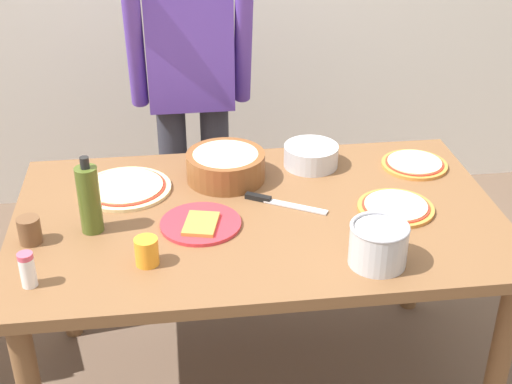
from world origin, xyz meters
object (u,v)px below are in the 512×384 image
(dining_table, at_px, (258,236))
(pizza_cooked_on_tray, at_px, (414,164))
(olive_oil_bottle, at_px, (89,199))
(mixing_bowl_steel, at_px, (311,156))
(cup_orange, at_px, (147,251))
(chef_knife, at_px, (276,202))
(popcorn_bowl, at_px, (226,163))
(salt_shaker, at_px, (27,270))
(person_cook, at_px, (191,83))
(steel_pot, at_px, (378,244))
(plate_with_slice, at_px, (201,224))
(pizza_raw_on_board, at_px, (126,188))
(cup_small_brown, at_px, (30,230))
(pizza_second_cooked, at_px, (396,207))

(dining_table, distance_m, pizza_cooked_on_tray, 0.68)
(olive_oil_bottle, bearing_deg, mixing_bowl_steel, 24.94)
(cup_orange, xyz_separation_m, chef_knife, (0.43, 0.30, -0.04))
(cup_orange, height_order, chef_knife, cup_orange)
(mixing_bowl_steel, relative_size, cup_orange, 2.35)
(mixing_bowl_steel, bearing_deg, popcorn_bowl, -168.41)
(salt_shaker, relative_size, chef_knife, 0.40)
(person_cook, height_order, steel_pot, person_cook)
(steel_pot, height_order, cup_orange, steel_pot)
(plate_with_slice, relative_size, mixing_bowl_steel, 1.30)
(pizza_raw_on_board, bearing_deg, cup_small_brown, -132.85)
(dining_table, distance_m, pizza_raw_on_board, 0.50)
(dining_table, relative_size, pizza_raw_on_board, 5.05)
(plate_with_slice, bearing_deg, mixing_bowl_steel, 41.10)
(pizza_second_cooked, height_order, olive_oil_bottle, olive_oil_bottle)
(pizza_second_cooked, xyz_separation_m, cup_orange, (-0.81, -0.21, 0.03))
(mixing_bowl_steel, xyz_separation_m, salt_shaker, (-0.92, -0.63, 0.01))
(dining_table, bearing_deg, popcorn_bowl, 108.20)
(mixing_bowl_steel, bearing_deg, steel_pot, -83.93)
(dining_table, relative_size, cup_orange, 18.82)
(pizza_raw_on_board, distance_m, steel_pot, 0.92)
(cup_orange, bearing_deg, person_cook, 79.67)
(popcorn_bowl, bearing_deg, olive_oil_bottle, -146.91)
(popcorn_bowl, distance_m, mixing_bowl_steel, 0.33)
(cup_small_brown, bearing_deg, cup_orange, -24.54)
(person_cook, distance_m, salt_shaker, 1.19)
(pizza_second_cooked, relative_size, salt_shaker, 2.39)
(dining_table, relative_size, cup_small_brown, 18.82)
(pizza_raw_on_board, distance_m, pizza_cooked_on_tray, 1.06)
(person_cook, height_order, cup_small_brown, person_cook)
(pizza_second_cooked, bearing_deg, salt_shaker, -166.40)
(popcorn_bowl, bearing_deg, pizza_raw_on_board, -173.55)
(dining_table, distance_m, olive_oil_bottle, 0.57)
(mixing_bowl_steel, distance_m, steel_pot, 0.65)
(pizza_cooked_on_tray, bearing_deg, popcorn_bowl, -179.16)
(pizza_cooked_on_tray, distance_m, chef_knife, 0.59)
(person_cook, relative_size, steel_pot, 9.34)
(mixing_bowl_steel, distance_m, salt_shaker, 1.12)
(cup_orange, relative_size, salt_shaker, 0.80)
(steel_pot, distance_m, cup_orange, 0.67)
(mixing_bowl_steel, xyz_separation_m, cup_orange, (-0.60, -0.57, 0.00))
(popcorn_bowl, bearing_deg, plate_with_slice, -109.42)
(pizza_cooked_on_tray, bearing_deg, cup_small_brown, -165.33)
(pizza_second_cooked, relative_size, plate_with_slice, 0.98)
(pizza_raw_on_board, bearing_deg, salt_shaker, -115.28)
(olive_oil_bottle, height_order, chef_knife, olive_oil_bottle)
(person_cook, relative_size, cup_small_brown, 19.06)
(pizza_second_cooked, bearing_deg, chef_knife, 166.69)
(pizza_second_cooked, distance_m, popcorn_bowl, 0.61)
(dining_table, xyz_separation_m, chef_knife, (0.07, 0.05, 0.10))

